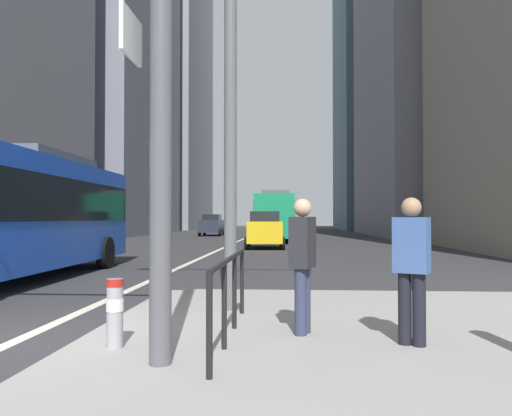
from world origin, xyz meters
The scene contains 14 objects.
ground_plane centered at (0.00, 20.00, 0.00)m, with size 160.00×160.00×0.00m, color #303033.
median_island centered at (5.50, -1.00, 0.07)m, with size 9.00×10.00×0.15m, color gray.
lane_centre_line centered at (0.00, 30.00, 0.01)m, with size 0.20×80.00×0.01m, color beige.
office_tower_left_mid centered at (-16.00, 44.57, 19.56)m, with size 12.53×21.00×39.12m, color slate.
office_tower_left_far centered at (-16.00, 70.42, 23.42)m, with size 12.82×21.32×46.83m, color gray.
office_tower_right_far centered at (17.00, 65.89, 25.38)m, with size 13.21×19.69×50.76m, color slate.
city_bus_blue_oncoming centered at (-3.40, 5.95, 1.84)m, with size 2.90×11.34×3.40m.
city_bus_red_receding centered at (2.61, 30.31, 1.84)m, with size 2.73×11.34×3.40m.
car_oncoming_mid centered at (-3.53, 40.20, 0.99)m, with size 2.11×4.48×1.94m.
car_receding_near centered at (2.22, 20.83, 0.99)m, with size 2.18×4.08×1.94m.
bollard_right centered at (1.58, -0.76, 0.58)m, with size 0.20×0.20×0.76m.
pedestrian_railing centered at (2.80, -0.21, 0.84)m, with size 0.06×3.24×0.98m.
pedestrian_walking centered at (4.90, -0.43, 1.08)m, with size 0.45×0.39×1.68m.
pedestrian_far centered at (3.68, 0.06, 1.08)m, with size 0.35×0.44×1.68m.
Camera 1 is at (3.52, -6.40, 1.59)m, focal length 36.22 mm.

